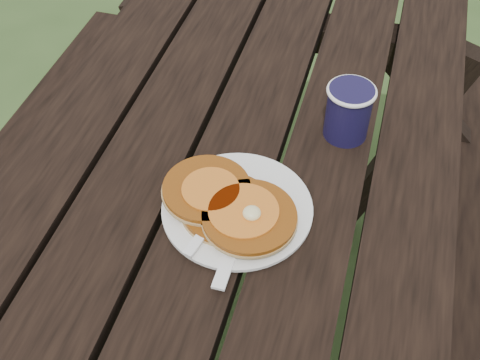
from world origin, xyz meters
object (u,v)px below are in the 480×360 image
(plate, at_px, (237,209))
(pancake_stack, at_px, (229,205))
(coffee_cup, at_px, (349,109))
(picnic_table, at_px, (220,326))

(plate, xyz_separation_m, pancake_stack, (-0.01, -0.01, 0.02))
(plate, distance_m, coffee_cup, 0.27)
(pancake_stack, xyz_separation_m, coffee_cup, (0.15, 0.24, 0.03))
(coffee_cup, bearing_deg, pancake_stack, -121.74)
(picnic_table, distance_m, coffee_cup, 0.52)
(picnic_table, bearing_deg, plate, 5.56)
(plate, relative_size, pancake_stack, 1.04)
(plate, distance_m, pancake_stack, 0.02)
(pancake_stack, height_order, coffee_cup, coffee_cup)
(plate, relative_size, coffee_cup, 2.29)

